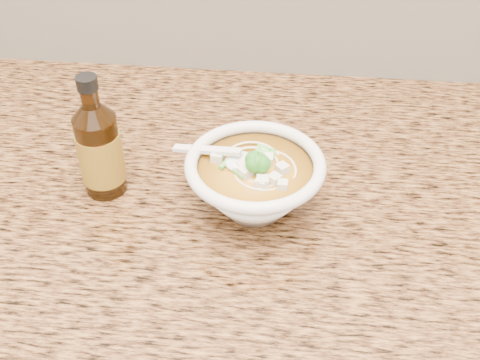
# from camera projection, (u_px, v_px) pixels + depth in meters

# --- Properties ---
(cabinet) EXTENTS (4.00, 0.65, 0.86)m
(cabinet) POSITION_uv_depth(u_px,v_px,m) (242.00, 358.00, 1.19)
(cabinet) COLOR black
(cabinet) RESTS_ON ground
(counter_slab) EXTENTS (4.00, 0.68, 0.04)m
(counter_slab) POSITION_uv_depth(u_px,v_px,m) (242.00, 188.00, 0.90)
(counter_slab) COLOR olive
(counter_slab) RESTS_ON cabinet
(soup_bowl) EXTENTS (0.21, 0.19, 0.10)m
(soup_bowl) POSITION_uv_depth(u_px,v_px,m) (255.00, 183.00, 0.81)
(soup_bowl) COLOR white
(soup_bowl) RESTS_ON counter_slab
(hot_sauce_bottle) EXTENTS (0.08, 0.08, 0.18)m
(hot_sauce_bottle) POSITION_uv_depth(u_px,v_px,m) (100.00, 150.00, 0.82)
(hot_sauce_bottle) COLOR #321A06
(hot_sauce_bottle) RESTS_ON counter_slab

